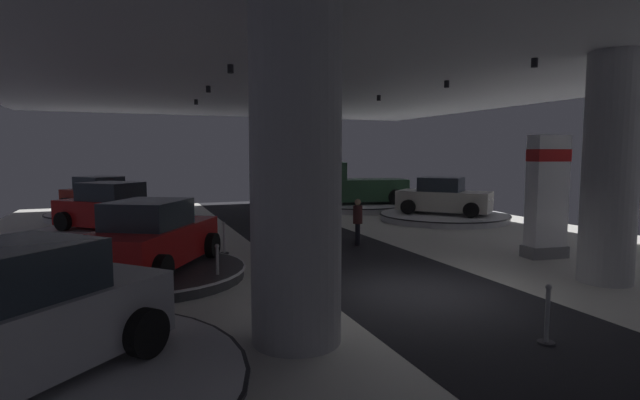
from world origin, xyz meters
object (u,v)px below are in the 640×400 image
Objects in this scene: column_left at (296,177)px; display_car_deep_left at (101,196)px; visitor_walking_near at (358,219)px; display_platform_far_left at (116,234)px; display_car_far_right at (443,197)px; display_platform_mid_left at (153,273)px; display_car_mid_left at (151,238)px; display_platform_deep_left at (102,215)px; pickup_truck_deep_right at (353,187)px; display_car_far_left at (114,208)px; column_right at (610,169)px; brand_sign_pylon at (547,195)px; display_platform_far_right at (444,216)px; display_platform_deep_right at (358,206)px.

display_car_deep_left is at bearing 102.44° from column_left.
display_platform_far_left is at bearing 151.58° from visitor_walking_near.
display_car_far_right reaches higher than display_platform_far_left.
display_car_mid_left is at bearing -120.01° from display_platform_mid_left.
display_platform_far_left is 1.31× the size of display_car_deep_left.
display_platform_deep_left is 0.90× the size of pickup_truck_deep_right.
display_car_far_right is 1.01× the size of display_car_far_left.
brand_sign_pylon is (0.86, 2.67, -0.85)m from column_right.
display_car_far_left reaches higher than display_platform_far_right.
column_left is 9.72m from brand_sign_pylon.
display_platform_mid_left is 1.01× the size of display_car_mid_left.
column_right reaches higher than display_car_far_left.
pickup_truck_deep_right is (12.12, 5.56, 1.07)m from display_platform_far_left.
column_right is at bearing -107.81° from brand_sign_pylon.
display_platform_far_right is 1.19× the size of display_platform_deep_left.
pickup_truck_deep_right is (12.95, -0.97, 0.20)m from display_car_deep_left.
display_car_far_left is (-14.28, -0.03, 0.08)m from display_car_far_right.
visitor_walking_near is at bearing 119.04° from column_right.
display_platform_deep_left is at bearing 125.28° from column_right.
display_platform_deep_right is (13.24, -1.01, 0.01)m from display_platform_deep_left.
pickup_truck_deep_right is at bearing -4.30° from display_car_deep_left.
display_platform_mid_left is 1.06× the size of display_car_far_left.
pickup_truck_deep_right is 3.53× the size of visitor_walking_near.
display_platform_deep_left is 13.01m from pickup_truck_deep_right.
visitor_walking_near is at bearing 18.37° from display_car_mid_left.
display_platform_deep_left is (-12.13, 17.14, -2.57)m from column_right.
pickup_truck_deep_right is at bearing 65.84° from visitor_walking_near.
brand_sign_pylon is at bearing 72.19° from column_right.
display_platform_deep_right is at bearing -4.38° from display_platform_deep_left.
display_platform_deep_right reaches higher than display_platform_mid_left.
display_platform_far_left is at bearing 99.34° from display_platform_mid_left.
display_car_far_left reaches higher than display_platform_deep_right.
display_platform_far_left is at bearing -179.78° from display_car_far_right.
display_car_mid_left is at bearing -80.83° from display_platform_far_left.
column_left is 12.12m from display_platform_far_left.
column_right is 2.93m from brand_sign_pylon.
display_car_far_right is 5.91m from pickup_truck_deep_right.
display_platform_deep_left is at bearing 97.06° from display_platform_far_left.
brand_sign_pylon reaches higher than display_platform_far_right.
display_car_deep_left reaches higher than display_car_mid_left.
brand_sign_pylon reaches higher than display_platform_far_left.
brand_sign_pylon is at bearing -104.67° from display_platform_far_right.
column_left and column_right have the same top height.
display_car_deep_left is at bearing 97.02° from display_car_far_left.
column_right is 0.95× the size of display_platform_far_left.
column_left is 11.98m from display_car_far_left.
display_car_far_right is 0.75× the size of display_platform_far_left.
display_platform_deep_right is at bearing 64.16° from visitor_walking_near.
display_car_deep_left is (-0.02, 0.02, 0.90)m from display_platform_deep_left.
column_right is 1.09× the size of display_platform_deep_left.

